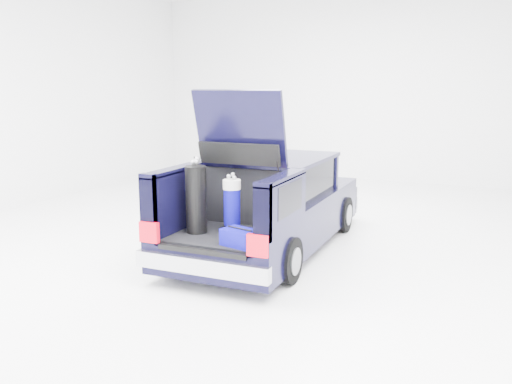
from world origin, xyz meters
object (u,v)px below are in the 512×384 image
at_px(car, 271,205).
at_px(red_suitcase, 268,215).
at_px(black_golf_bag, 196,199).
at_px(blue_golf_bag, 232,205).
at_px(blue_duffel, 240,237).

bearing_deg(car, red_suitcase, -70.03).
relative_size(black_golf_bag, blue_golf_bag, 1.26).
height_order(red_suitcase, black_golf_bag, black_golf_bag).
bearing_deg(black_golf_bag, car, 51.83).
xyz_separation_m(black_golf_bag, blue_golf_bag, (0.40, 0.24, -0.09)).
relative_size(blue_golf_bag, blue_duffel, 1.62).
bearing_deg(car, blue_duffel, -79.13).
xyz_separation_m(car, black_golf_bag, (-0.41, -1.65, 0.38)).
relative_size(red_suitcase, blue_golf_bag, 0.69).
bearing_deg(red_suitcase, car, 95.83).
height_order(car, black_golf_bag, car).
bearing_deg(black_golf_bag, red_suitcase, -7.39).
distance_m(blue_golf_bag, blue_duffel, 0.73).
relative_size(car, blue_duffel, 9.50).
bearing_deg(car, black_golf_bag, -103.81).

